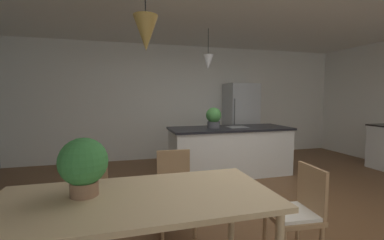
{
  "coord_description": "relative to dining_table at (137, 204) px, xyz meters",
  "views": [
    {
      "loc": [
        -1.56,
        -2.83,
        1.47
      ],
      "look_at": [
        -0.69,
        0.33,
        1.18
      ],
      "focal_mm": 23.76,
      "sensor_mm": 36.0,
      "label": 1
    }
  ],
  "objects": [
    {
      "name": "chair_far_left",
      "position": [
        -0.45,
        0.85,
        -0.22
      ],
      "size": [
        0.41,
        0.41,
        0.87
      ],
      "color": "#A87F56",
      "rests_on": "ground_plane"
    },
    {
      "name": "refrigerator",
      "position": [
        2.71,
        3.85,
        0.21
      ],
      "size": [
        0.72,
        0.67,
        1.8
      ],
      "color": "#B2B5B7",
      "rests_on": "ground_plane"
    },
    {
      "name": "pendant_over_island_main",
      "position": [
        1.43,
        2.58,
        1.42
      ],
      "size": [
        0.19,
        0.19,
        0.73
      ],
      "color": "black"
    },
    {
      "name": "pendant_over_table",
      "position": [
        0.08,
        -0.01,
        1.23
      ],
      "size": [
        0.17,
        0.17,
        0.91
      ],
      "color": "black"
    },
    {
      "name": "wall_back_kitchen",
      "position": [
        1.47,
        4.25,
        0.66
      ],
      "size": [
        10.0,
        0.12,
        2.7
      ],
      "primitive_type": "cube",
      "color": "white",
      "rests_on": "ground_plane"
    },
    {
      "name": "potted_plant_on_table",
      "position": [
        -0.37,
        0.11,
        0.3
      ],
      "size": [
        0.35,
        0.35,
        0.43
      ],
      "color": "#8C664C",
      "rests_on": "dining_table"
    },
    {
      "name": "chair_kitchen_end",
      "position": [
        1.38,
        -0.0,
        -0.22
      ],
      "size": [
        0.43,
        0.43,
        0.87
      ],
      "color": "#A87F56",
      "rests_on": "ground_plane"
    },
    {
      "name": "chair_far_right",
      "position": [
        0.46,
        0.85,
        -0.22
      ],
      "size": [
        0.42,
        0.42,
        0.87
      ],
      "color": "#A87F56",
      "rests_on": "ground_plane"
    },
    {
      "name": "ground_plane",
      "position": [
        1.47,
        0.99,
        -0.71
      ],
      "size": [
        10.0,
        8.4,
        0.04
      ],
      "primitive_type": "cube",
      "color": "brown"
    },
    {
      "name": "dining_table",
      "position": [
        0.0,
        0.0,
        0.0
      ],
      "size": [
        2.02,
        0.95,
        0.76
      ],
      "color": "#D1B284",
      "rests_on": "ground_plane"
    },
    {
      "name": "kitchen_island",
      "position": [
        1.87,
        2.58,
        -0.23
      ],
      "size": [
        2.29,
        0.9,
        0.91
      ],
      "color": "silver",
      "rests_on": "ground_plane"
    },
    {
      "name": "potted_plant_on_island",
      "position": [
        1.54,
        2.58,
        0.41
      ],
      "size": [
        0.29,
        0.29,
        0.38
      ],
      "color": "#4C4C51",
      "rests_on": "kitchen_island"
    }
  ]
}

